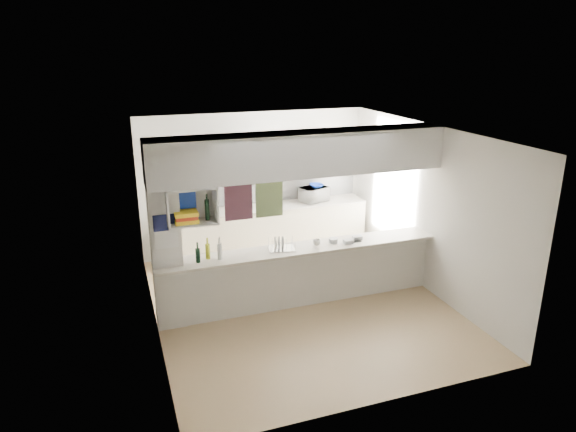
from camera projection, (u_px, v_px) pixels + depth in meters
name	position (u px, v px, depth m)	size (l,w,h in m)	color
floor	(300.00, 304.00, 7.74)	(4.80, 4.80, 0.00)	tan
ceiling	(302.00, 132.00, 6.92)	(4.80, 4.80, 0.00)	white
wall_back	(255.00, 183.00, 9.48)	(4.20, 4.20, 0.00)	silver
wall_left	(150.00, 240.00, 6.67)	(4.80, 4.80, 0.00)	silver
wall_right	(427.00, 208.00, 7.99)	(4.80, 4.80, 0.00)	silver
servery_partition	(289.00, 200.00, 7.17)	(4.20, 0.50, 2.60)	silver
cubby_shelf	(190.00, 207.00, 6.65)	(0.65, 0.35, 0.50)	white
kitchen_run	(268.00, 210.00, 9.45)	(3.60, 0.63, 2.24)	beige
microwave	(314.00, 194.00, 9.63)	(0.50, 0.34, 0.28)	white
bowl	(316.00, 186.00, 9.58)	(0.25, 0.25, 0.06)	#0E2EA0
dish_rack	(281.00, 244.00, 7.37)	(0.41, 0.34, 0.20)	silver
cup	(317.00, 242.00, 7.48)	(0.11, 0.11, 0.09)	white
wine_bottles	(209.00, 252.00, 6.98)	(0.36, 0.14, 0.32)	black
plastic_tubs	(344.00, 240.00, 7.65)	(0.53, 0.22, 0.07)	silver
utensil_jar	(233.00, 205.00, 9.20)	(0.10, 0.10, 0.14)	black
knife_block	(241.00, 203.00, 9.27)	(0.09, 0.07, 0.18)	brown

